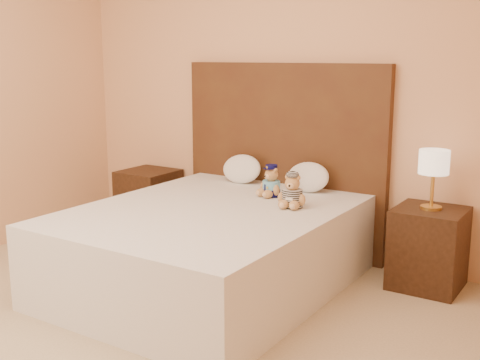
{
  "coord_description": "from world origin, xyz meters",
  "views": [
    {
      "loc": [
        2.29,
        -1.97,
        1.56
      ],
      "look_at": [
        0.08,
        1.45,
        0.71
      ],
      "focal_mm": 45.0,
      "sensor_mm": 36.0,
      "label": 1
    }
  ],
  "objects_px": {
    "pillow_left": "(242,168)",
    "lamp": "(434,165)",
    "teddy_prisoner": "(292,191)",
    "bed": "(210,248)",
    "teddy_police": "(271,181)",
    "pillow_right": "(308,176)",
    "nightstand_left": "(149,201)",
    "nightstand_right": "(428,248)"
  },
  "relations": [
    {
      "from": "bed",
      "to": "teddy_police",
      "type": "distance_m",
      "value": 0.68
    },
    {
      "from": "nightstand_left",
      "to": "nightstand_right",
      "type": "bearing_deg",
      "value": 0.0
    },
    {
      "from": "teddy_prisoner",
      "to": "pillow_left",
      "type": "xyz_separation_m",
      "value": [
        -0.72,
        0.5,
        0.01
      ]
    },
    {
      "from": "lamp",
      "to": "teddy_police",
      "type": "bearing_deg",
      "value": -166.42
    },
    {
      "from": "nightstand_right",
      "to": "pillow_right",
      "type": "relative_size",
      "value": 1.63
    },
    {
      "from": "nightstand_left",
      "to": "nightstand_right",
      "type": "distance_m",
      "value": 2.5
    },
    {
      "from": "bed",
      "to": "nightstand_left",
      "type": "bearing_deg",
      "value": 147.38
    },
    {
      "from": "pillow_left",
      "to": "nightstand_right",
      "type": "bearing_deg",
      "value": -1.13
    },
    {
      "from": "lamp",
      "to": "teddy_prisoner",
      "type": "bearing_deg",
      "value": -149.82
    },
    {
      "from": "bed",
      "to": "nightstand_right",
      "type": "relative_size",
      "value": 3.64
    },
    {
      "from": "teddy_police",
      "to": "nightstand_right",
      "type": "bearing_deg",
      "value": 32.75
    },
    {
      "from": "teddy_prisoner",
      "to": "teddy_police",
      "type": "bearing_deg",
      "value": 134.99
    },
    {
      "from": "teddy_prisoner",
      "to": "pillow_left",
      "type": "bearing_deg",
      "value": 136.7
    },
    {
      "from": "lamp",
      "to": "bed",
      "type": "bearing_deg",
      "value": -147.38
    },
    {
      "from": "lamp",
      "to": "teddy_police",
      "type": "distance_m",
      "value": 1.13
    },
    {
      "from": "pillow_left",
      "to": "lamp",
      "type": "bearing_deg",
      "value": -1.13
    },
    {
      "from": "lamp",
      "to": "teddy_police",
      "type": "xyz_separation_m",
      "value": [
        -1.08,
        -0.26,
        -0.18
      ]
    },
    {
      "from": "nightstand_right",
      "to": "teddy_police",
      "type": "xyz_separation_m",
      "value": [
        -1.08,
        -0.26,
        0.39
      ]
    },
    {
      "from": "bed",
      "to": "teddy_prisoner",
      "type": "bearing_deg",
      "value": 36.7
    },
    {
      "from": "bed",
      "to": "teddy_police",
      "type": "xyz_separation_m",
      "value": [
        0.17,
        0.54,
        0.39
      ]
    },
    {
      "from": "teddy_police",
      "to": "pillow_right",
      "type": "xyz_separation_m",
      "value": [
        0.15,
        0.29,
        0.0
      ]
    },
    {
      "from": "nightstand_left",
      "to": "lamp",
      "type": "height_order",
      "value": "lamp"
    },
    {
      "from": "bed",
      "to": "lamp",
      "type": "xyz_separation_m",
      "value": [
        1.25,
        0.8,
        0.57
      ]
    },
    {
      "from": "lamp",
      "to": "nightstand_right",
      "type": "bearing_deg",
      "value": 0.0
    },
    {
      "from": "nightstand_left",
      "to": "teddy_prisoner",
      "type": "height_order",
      "value": "teddy_prisoner"
    },
    {
      "from": "bed",
      "to": "pillow_right",
      "type": "xyz_separation_m",
      "value": [
        0.32,
        0.83,
        0.39
      ]
    },
    {
      "from": "nightstand_left",
      "to": "lamp",
      "type": "relative_size",
      "value": 1.38
    },
    {
      "from": "bed",
      "to": "nightstand_left",
      "type": "distance_m",
      "value": 1.48
    },
    {
      "from": "lamp",
      "to": "nightstand_left",
      "type": "bearing_deg",
      "value": 180.0
    },
    {
      "from": "pillow_right",
      "to": "bed",
      "type": "bearing_deg",
      "value": -110.92
    },
    {
      "from": "nightstand_left",
      "to": "pillow_right",
      "type": "height_order",
      "value": "pillow_right"
    },
    {
      "from": "lamp",
      "to": "teddy_prisoner",
      "type": "xyz_separation_m",
      "value": [
        -0.8,
        -0.47,
        -0.18
      ]
    },
    {
      "from": "lamp",
      "to": "pillow_right",
      "type": "height_order",
      "value": "lamp"
    },
    {
      "from": "nightstand_right",
      "to": "teddy_police",
      "type": "distance_m",
      "value": 1.18
    },
    {
      "from": "bed",
      "to": "teddy_prisoner",
      "type": "xyz_separation_m",
      "value": [
        0.45,
        0.33,
        0.39
      ]
    },
    {
      "from": "bed",
      "to": "teddy_police",
      "type": "bearing_deg",
      "value": 72.82
    },
    {
      "from": "nightstand_right",
      "to": "pillow_left",
      "type": "bearing_deg",
      "value": 178.87
    },
    {
      "from": "nightstand_left",
      "to": "teddy_police",
      "type": "distance_m",
      "value": 1.49
    },
    {
      "from": "nightstand_left",
      "to": "pillow_right",
      "type": "relative_size",
      "value": 1.63
    },
    {
      "from": "lamp",
      "to": "pillow_left",
      "type": "distance_m",
      "value": 1.54
    },
    {
      "from": "bed",
      "to": "pillow_left",
      "type": "xyz_separation_m",
      "value": [
        -0.28,
        0.83,
        0.4
      ]
    },
    {
      "from": "teddy_police",
      "to": "teddy_prisoner",
      "type": "xyz_separation_m",
      "value": [
        0.28,
        -0.21,
        0.0
      ]
    }
  ]
}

